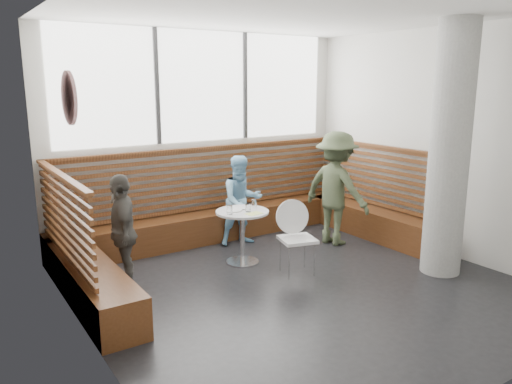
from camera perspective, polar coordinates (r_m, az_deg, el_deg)
room at (r=5.78m, az=5.43°, el=4.04°), size 5.00×5.00×3.20m
booth at (r=7.47m, az=-3.26°, el=-3.37°), size 5.00×2.50×1.44m
concrete_column at (r=6.72m, az=21.23°, el=4.41°), size 0.50×0.50×3.20m
wall_art at (r=4.99m, az=-20.59°, el=10.03°), size 0.03×0.50×0.50m
cafe_table at (r=6.80m, az=-1.57°, el=-3.87°), size 0.72×0.72×0.74m
cafe_chair at (r=6.49m, az=4.37°, el=-4.49°), size 0.45×0.44×0.95m
adult_man at (r=7.66m, az=9.15°, el=0.41°), size 0.85×1.22×1.73m
child_back at (r=7.57m, az=-1.65°, el=-0.98°), size 0.73×0.61×1.37m
child_left at (r=6.15m, az=-14.99°, el=-4.43°), size 0.53×0.88×1.40m
plate_near at (r=6.74m, az=-2.46°, el=-2.12°), size 0.20×0.20×0.01m
plate_far at (r=6.86m, az=-1.87°, el=-1.85°), size 0.19×0.19×0.01m
glass_left at (r=6.57m, az=-3.04°, el=-2.03°), size 0.08×0.08×0.12m
glass_mid at (r=6.68m, az=-0.91°, el=-1.81°), size 0.07×0.07×0.11m
glass_right at (r=6.90m, az=-0.22°, el=-1.34°), size 0.07×0.07×0.11m
menu_card at (r=6.60m, az=-0.21°, el=-2.47°), size 0.24×0.18×0.00m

